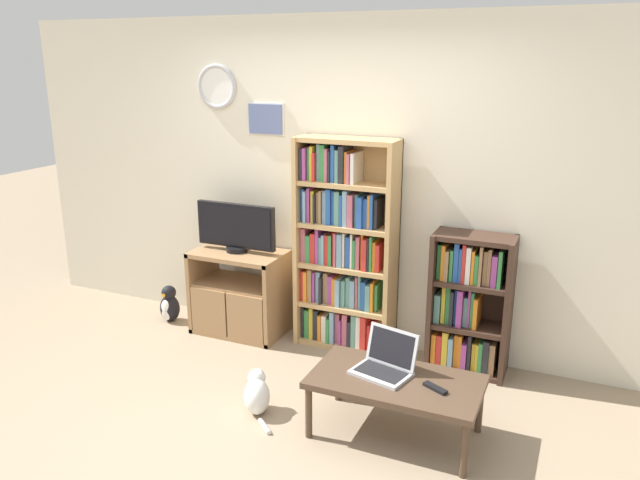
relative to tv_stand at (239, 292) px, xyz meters
name	(u,v)px	position (x,y,z in m)	size (l,w,h in m)	color
ground_plane	(243,440)	(0.84, -1.37, -0.36)	(18.00, 18.00, 0.00)	gray
wall_back	(344,184)	(0.83, 0.30, 0.95)	(6.09, 0.09, 2.60)	beige
tv_stand	(239,292)	(0.00, 0.00, 0.00)	(0.77, 0.47, 0.72)	#9E754C
television	(236,227)	(-0.02, 0.02, 0.56)	(0.71, 0.18, 0.41)	black
bookshelf_tall	(343,249)	(0.89, 0.13, 0.46)	(0.80, 0.29, 1.70)	tan
bookshelf_short	(468,305)	(1.90, 0.12, 0.15)	(0.58, 0.31, 1.06)	#3D281E
coffee_table	(396,385)	(1.67, -0.93, -0.01)	(1.04, 0.57, 0.39)	#4C3828
laptop	(385,362)	(1.58, -0.87, 0.09)	(0.40, 0.36, 0.26)	#B7BABC
remote_near_laptop	(435,388)	(1.92, -0.96, 0.04)	(0.16, 0.11, 0.02)	black
cat	(257,393)	(0.76, -1.05, -0.22)	(0.33, 0.35, 0.30)	white
penguin_figurine	(169,305)	(-0.69, -0.07, -0.21)	(0.18, 0.16, 0.33)	black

